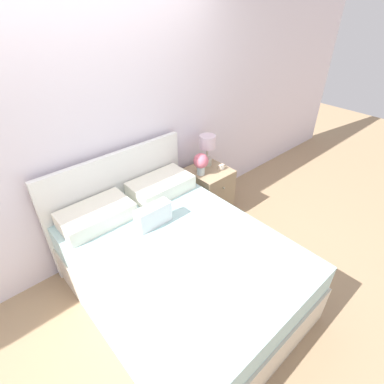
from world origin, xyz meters
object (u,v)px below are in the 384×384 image
at_px(flower_vase, 201,162).
at_px(alarm_clock, 221,167).
at_px(table_lamp, 207,146).
at_px(nightstand, 208,192).
at_px(bed, 176,266).

relative_size(flower_vase, alarm_clock, 3.82).
height_order(table_lamp, flower_vase, table_lamp).
bearing_deg(table_lamp, nightstand, -120.74).
bearing_deg(nightstand, flower_vase, -178.62).
bearing_deg(bed, alarm_clock, 26.27).
relative_size(bed, nightstand, 3.20).
bearing_deg(alarm_clock, flower_vase, 160.69).
bearing_deg(flower_vase, alarm_clock, -19.31).
relative_size(bed, flower_vase, 7.72).
height_order(bed, table_lamp, bed).
xyz_separation_m(table_lamp, alarm_clock, (0.05, -0.19, -0.21)).
height_order(bed, nightstand, bed).
distance_m(nightstand, alarm_clock, 0.36).
bearing_deg(nightstand, bed, -147.82).
height_order(nightstand, flower_vase, flower_vase).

